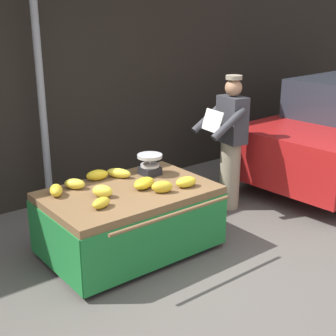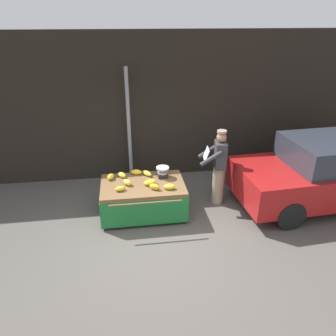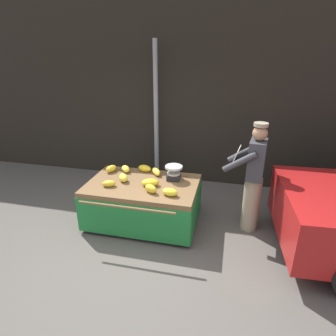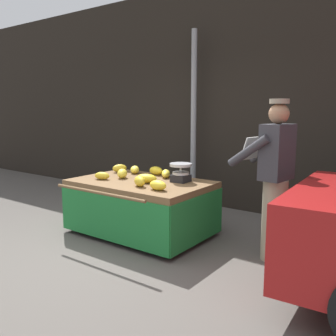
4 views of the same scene
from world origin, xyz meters
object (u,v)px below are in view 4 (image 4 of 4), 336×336
banana_bunch_8 (166,174)px  banana_bunch_1 (156,171)px  weighing_scale (181,173)px  banana_bunch_0 (120,168)px  banana_bunch_7 (122,174)px  banana_cart (141,195)px  banana_bunch_6 (102,176)px  banana_bunch_4 (158,185)px  vendor_person (274,180)px  banana_bunch_3 (146,178)px  street_pole (194,121)px  banana_bunch_2 (140,181)px  banana_bunch_5 (135,170)px

banana_bunch_8 → banana_bunch_1: bearing=161.5°
weighing_scale → banana_bunch_0: (-1.11, 0.06, -0.06)m
banana_bunch_7 → banana_bunch_8: (0.43, 0.39, -0.01)m
banana_cart → banana_bunch_8: (0.12, 0.38, 0.24)m
banana_bunch_6 → banana_bunch_7: (0.15, 0.22, 0.01)m
banana_bunch_6 → banana_bunch_8: bearing=46.4°
weighing_scale → banana_bunch_6: size_ratio=1.36×
weighing_scale → banana_bunch_8: 0.36m
banana_bunch_4 → banana_bunch_1: bearing=129.3°
banana_bunch_6 → banana_bunch_7: size_ratio=1.00×
banana_bunch_7 → vendor_person: 2.00m
banana_bunch_8 → vendor_person: 1.57m
banana_bunch_3 → vendor_person: bearing=10.1°
banana_bunch_4 → banana_bunch_7: banana_bunch_7 is taller
banana_bunch_8 → street_pole: bearing=105.0°
banana_bunch_4 → banana_bunch_0: bearing=152.6°
weighing_scale → banana_bunch_4: size_ratio=1.20×
weighing_scale → banana_bunch_0: bearing=177.0°
weighing_scale → vendor_person: bearing=-1.9°
banana_bunch_3 → banana_bunch_7: 0.47m
banana_bunch_4 → banana_bunch_7: size_ratio=1.13×
street_pole → banana_bunch_7: bearing=-94.3°
street_pole → banana_bunch_3: 1.78m
banana_cart → banana_bunch_3: banana_bunch_3 is taller
banana_bunch_7 → banana_bunch_3: bearing=-7.1°
vendor_person → street_pole: bearing=144.2°
street_pole → banana_bunch_2: bearing=-77.2°
street_pole → banana_bunch_7: 1.70m
banana_bunch_2 → vendor_person: (1.45, 0.48, 0.11)m
banana_bunch_3 → weighing_scale: bearing=45.9°
banana_cart → banana_bunch_8: bearing=72.4°
banana_bunch_8 → banana_bunch_4: bearing=-59.9°
weighing_scale → banana_bunch_8: weighing_scale is taller
weighing_scale → vendor_person: size_ratio=0.16×
banana_bunch_1 → banana_bunch_0: bearing=-164.8°
vendor_person → banana_bunch_7: bearing=-173.9°
banana_cart → banana_bunch_1: (-0.11, 0.45, 0.24)m
banana_bunch_2 → banana_bunch_5: banana_bunch_2 is taller
banana_bunch_0 → vendor_person: (2.33, -0.10, 0.11)m
banana_bunch_7 → street_pole: bearing=85.7°
banana_cart → weighing_scale: (0.45, 0.25, 0.30)m
banana_cart → banana_bunch_4: bearing=-30.6°
banana_bunch_7 → banana_bunch_5: bearing=106.1°
street_pole → banana_bunch_1: street_pole is taller
banana_bunch_2 → banana_bunch_4: (0.29, -0.03, -0.01)m
banana_bunch_4 → banana_bunch_2: bearing=174.8°
banana_bunch_3 → banana_bunch_5: bearing=142.8°
street_pole → vendor_person: size_ratio=1.66×
banana_bunch_3 → banana_cart: bearing=156.6°
banana_bunch_2 → vendor_person: size_ratio=0.13×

